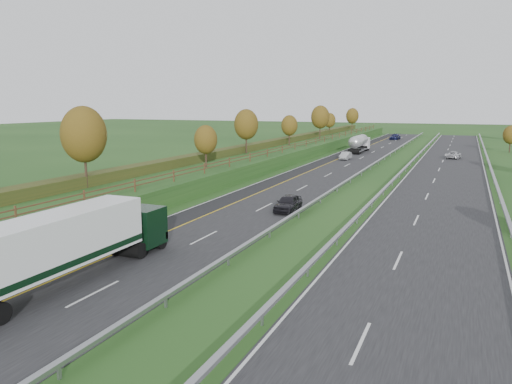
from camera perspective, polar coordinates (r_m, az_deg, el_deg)
ground at (r=65.20m, az=13.10°, el=1.12°), size 400.00×400.00×0.00m
near_carriageway at (r=71.75m, az=7.49°, el=2.12°), size 10.50×200.00×0.04m
far_carriageway at (r=69.29m, az=20.76°, el=1.26°), size 10.50×200.00×0.04m
hard_shoulder at (r=72.82m, az=4.64°, el=2.29°), size 3.00×200.00×0.04m
lane_markings at (r=70.23m, az=12.50°, el=1.82°), size 26.75×200.00×0.01m
embankment_left at (r=76.06m, az=-1.99°, el=3.39°), size 12.00×200.00×2.00m
hedge_left at (r=76.75m, az=-3.36°, el=4.60°), size 2.20×180.00×1.10m
fence_left at (r=73.73m, az=1.05°, el=4.53°), size 0.12×189.06×1.20m
median_barrier_near at (r=70.39m, az=11.98°, el=2.32°), size 0.32×200.00×0.71m
median_barrier_far at (r=69.63m, az=16.10°, el=2.06°), size 0.32×200.00×0.71m
outer_barrier_far at (r=69.27m, az=25.58°, el=1.42°), size 0.32×200.00×0.71m
trees_left at (r=72.43m, az=-2.88°, el=7.31°), size 6.64×164.30×7.66m
box_lorry at (r=29.03m, az=-21.25°, el=-5.66°), size 2.58×16.28×4.06m
road_tanker at (r=104.62m, az=11.73°, el=5.49°), size 2.40×11.22×3.46m
car_dark_near at (r=46.13m, az=3.70°, el=-1.26°), size 1.95×4.53×1.53m
car_silver_mid at (r=90.13m, az=10.20°, el=4.11°), size 1.55×4.14×1.35m
car_small_far at (r=143.30m, az=15.61°, el=6.10°), size 2.71×5.51×1.54m
car_oncoming at (r=97.31m, az=21.68°, el=3.96°), size 2.71×4.86×1.29m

